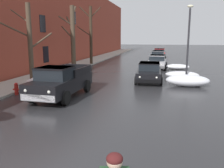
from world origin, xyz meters
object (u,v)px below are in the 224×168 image
object	(u,v)px
sedan_red_queued_behind_truck	(159,53)
pickup_truck_black_approaching_near_lane	(61,82)
sedan_silver_parked_kerbside_mid	(157,62)
sedan_grey_parked_far_down_block	(158,56)
sedan_black_parked_kerbside_close	(149,72)
street_lamp_post	(188,39)
bare_tree_far_down_block	(91,35)
fire_hydrant	(16,89)
bare_tree_mid_block	(73,37)
bare_tree_second_along_sidewalk	(30,44)

from	to	relation	value
sedan_red_queued_behind_truck	pickup_truck_black_approaching_near_lane	bearing A→B (deg)	-99.45
sedan_silver_parked_kerbside_mid	sedan_grey_parked_far_down_block	size ratio (longest dim) A/B	1.02
sedan_black_parked_kerbside_close	street_lamp_post	xyz separation A→B (m)	(2.75, 1.23, 2.39)
sedan_silver_parked_kerbside_mid	pickup_truck_black_approaching_near_lane	bearing A→B (deg)	-109.50
bare_tree_far_down_block	fire_hydrant	distance (m)	15.86
bare_tree_mid_block	sedan_grey_parked_far_down_block	size ratio (longest dim) A/B	1.57
sedan_black_parked_kerbside_close	bare_tree_mid_block	bearing A→B (deg)	151.59
sedan_red_queued_behind_truck	street_lamp_post	distance (m)	20.59
pickup_truck_black_approaching_near_lane	street_lamp_post	size ratio (longest dim) A/B	0.92
bare_tree_second_along_sidewalk	fire_hydrant	size ratio (longest dim) A/B	7.65
pickup_truck_black_approaching_near_lane	sedan_grey_parked_far_down_block	bearing A→B (deg)	78.01
fire_hydrant	bare_tree_far_down_block	bearing A→B (deg)	91.39
bare_tree_far_down_block	sedan_grey_parked_far_down_block	size ratio (longest dim) A/B	1.69
pickup_truck_black_approaching_near_lane	sedan_red_queued_behind_truck	distance (m)	27.68
sedan_red_queued_behind_truck	fire_hydrant	xyz separation A→B (m)	(-7.31, -27.31, -0.40)
sedan_black_parked_kerbside_close	sedan_grey_parked_far_down_block	xyz separation A→B (m)	(0.10, 15.54, -0.00)
sedan_grey_parked_far_down_block	street_lamp_post	size ratio (longest dim) A/B	0.72
bare_tree_far_down_block	street_lamp_post	xyz separation A→B (m)	(10.32, -8.50, -0.40)
sedan_black_parked_kerbside_close	sedan_red_queued_behind_truck	distance (m)	21.51
bare_tree_second_along_sidewalk	street_lamp_post	world-z (taller)	street_lamp_post
sedan_red_queued_behind_truck	street_lamp_post	bearing A→B (deg)	-82.61
bare_tree_second_along_sidewalk	pickup_truck_black_approaching_near_lane	size ratio (longest dim) A/B	1.06
bare_tree_far_down_block	sedan_red_queued_behind_truck	distance (m)	14.34
bare_tree_mid_block	sedan_red_queued_behind_truck	world-z (taller)	bare_tree_mid_block
bare_tree_mid_block	sedan_black_parked_kerbside_close	world-z (taller)	bare_tree_mid_block
bare_tree_mid_block	sedan_red_queued_behind_truck	distance (m)	19.20
sedan_black_parked_kerbside_close	sedan_silver_parked_kerbside_mid	distance (m)	7.57
street_lamp_post	sedan_silver_parked_kerbside_mid	bearing A→B (deg)	111.10
bare_tree_second_along_sidewalk	bare_tree_mid_block	size ratio (longest dim) A/B	0.86
sedan_grey_parked_far_down_block	street_lamp_post	xyz separation A→B (m)	(2.65, -14.31, 2.39)
bare_tree_second_along_sidewalk	sedan_black_parked_kerbside_close	world-z (taller)	bare_tree_second_along_sidewalk
pickup_truck_black_approaching_near_lane	sedan_grey_parked_far_down_block	world-z (taller)	pickup_truck_black_approaching_near_lane
bare_tree_mid_block	pickup_truck_black_approaching_near_lane	bearing A→B (deg)	-72.27
sedan_red_queued_behind_truck	fire_hydrant	world-z (taller)	sedan_red_queued_behind_truck
bare_tree_far_down_block	sedan_grey_parked_far_down_block	bearing A→B (deg)	37.12
sedan_silver_parked_kerbside_mid	sedan_black_parked_kerbside_close	bearing A→B (deg)	-92.30
bare_tree_second_along_sidewalk	street_lamp_post	size ratio (longest dim) A/B	0.97
bare_tree_second_along_sidewalk	sedan_black_parked_kerbside_close	xyz separation A→B (m)	(7.58, 3.44, -2.07)
pickup_truck_black_approaching_near_lane	street_lamp_post	world-z (taller)	street_lamp_post
bare_tree_mid_block	bare_tree_second_along_sidewalk	bearing A→B (deg)	-89.93
pickup_truck_black_approaching_near_lane	fire_hydrant	distance (m)	2.82
bare_tree_mid_block	street_lamp_post	distance (m)	10.73
bare_tree_far_down_block	pickup_truck_black_approaching_near_lane	distance (m)	16.06
bare_tree_mid_block	street_lamp_post	bearing A→B (deg)	-15.54
bare_tree_mid_block	street_lamp_post	size ratio (longest dim) A/B	1.12
bare_tree_mid_block	fire_hydrant	xyz separation A→B (m)	(0.40, -9.90, -2.91)
sedan_silver_parked_kerbside_mid	sedan_red_queued_behind_truck	world-z (taller)	same
bare_tree_far_down_block	sedan_silver_parked_kerbside_mid	bearing A→B (deg)	-15.37
bare_tree_mid_block	fire_hydrant	size ratio (longest dim) A/B	8.84
bare_tree_second_along_sidewalk	sedan_red_queued_behind_truck	bearing A→B (deg)	72.85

